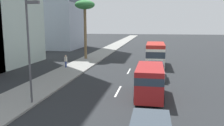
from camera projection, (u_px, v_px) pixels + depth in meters
ground_plane at (134, 61)px, 34.99m from camera, size 198.00×198.00×0.00m
sidewalk_right at (90, 60)px, 36.19m from camera, size 162.00×3.80×0.15m
lane_stripe_mid at (118, 91)px, 19.27m from camera, size 3.20×0.16×0.01m
lane_stripe_far at (129, 71)px, 27.55m from camera, size 3.20×0.16×0.01m
car_second at (155, 71)px, 23.82m from camera, size 4.77×1.82×1.68m
minibus_third at (155, 54)px, 30.79m from camera, size 6.72×2.44×3.03m
van_fourth at (150, 80)px, 17.40m from camera, size 4.97×2.09×2.42m
pedestrian_near_lamp at (66, 61)px, 29.04m from camera, size 0.30×0.33×1.55m
palm_tree at (85, 8)px, 35.51m from camera, size 3.06×3.06×9.01m
street_lamp at (30, 41)px, 15.39m from camera, size 0.24×0.97×6.91m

